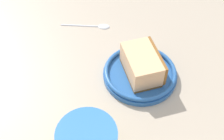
% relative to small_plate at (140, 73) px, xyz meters
% --- Properties ---
extents(ground_plane, '(1.57, 1.57, 0.02)m').
position_rel_small_plate_xyz_m(ground_plane, '(0.11, -0.06, -0.02)').
color(ground_plane, tan).
extents(small_plate, '(0.16, 0.16, 0.02)m').
position_rel_small_plate_xyz_m(small_plate, '(0.00, 0.00, 0.00)').
color(small_plate, '#26599E').
rests_on(small_plate, ground_plane).
extents(cake_slice, '(0.08, 0.11, 0.05)m').
position_rel_small_plate_xyz_m(cake_slice, '(-0.00, 0.00, 0.03)').
color(cake_slice, brown).
rests_on(cake_slice, small_plate).
extents(teaspoon, '(0.11, 0.07, 0.01)m').
position_rel_small_plate_xyz_m(teaspoon, '(0.02, -0.19, -0.01)').
color(teaspoon, silver).
rests_on(teaspoon, ground_plane).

